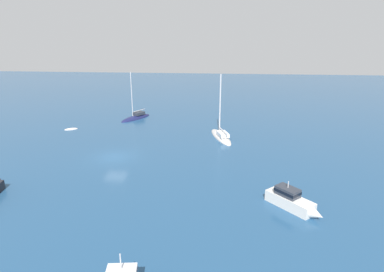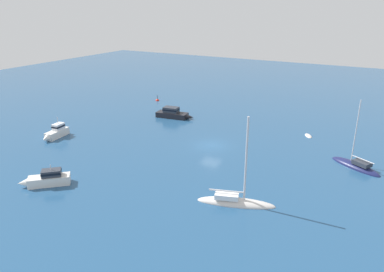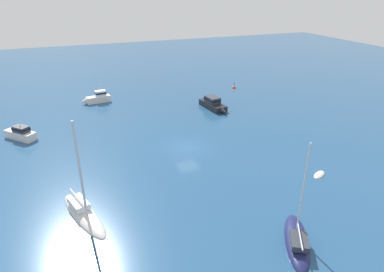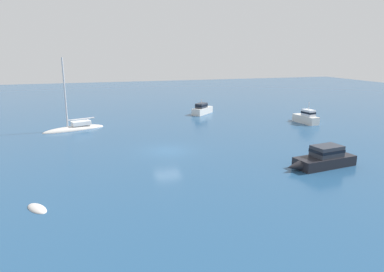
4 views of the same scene
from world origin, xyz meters
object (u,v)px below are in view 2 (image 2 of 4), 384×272
ketch (356,166)px  channel_buoy (157,101)px  rib (308,136)px  powerboat_1 (56,132)px  powerboat (173,113)px  sloop (235,202)px  cabin_cruiser (47,179)px

ketch → channel_buoy: bearing=9.6°
rib → powerboat_1: size_ratio=0.44×
powerboat → powerboat_1: bearing=-127.4°
ketch → channel_buoy: (14.69, 37.72, -0.09)m
sloop → rib: bearing=67.1°
channel_buoy → rib: bearing=-102.0°
ketch → powerboat_1: bearing=45.1°
rib → channel_buoy: bearing=48.6°
powerboat → ketch: ketch is taller
cabin_cruiser → powerboat: cabin_cruiser is taller
rib → ketch: 10.88m
rib → ketch: (-8.19, -7.16, 0.10)m
cabin_cruiser → powerboat: 27.01m
powerboat_1 → channel_buoy: 24.46m
channel_buoy → sloop: bearing=-135.5°
sloop → channel_buoy: (29.13, 28.59, -0.17)m
cabin_cruiser → rib: 35.33m
powerboat → cabin_cruiser: bearing=-94.6°
powerboat → channel_buoy: 11.93m
powerboat_1 → rib: bearing=112.3°
powerboat_1 → channel_buoy: powerboat_1 is taller
sloop → powerboat: size_ratio=1.39×
cabin_cruiser → channel_buoy: (35.15, 9.89, -0.68)m
sloop → powerboat: 28.93m
rib → ketch: bearing=-168.2°
sloop → rib: size_ratio=4.38×
cabin_cruiser → sloop: size_ratio=0.50×
ketch → sloop: bearing=88.6°
cabin_cruiser → powerboat_1: bearing=-87.6°
ketch → powerboat_1: size_ratio=1.76×
ketch → channel_buoy: 40.48m
powerboat → ketch: (-6.53, -29.05, -0.60)m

